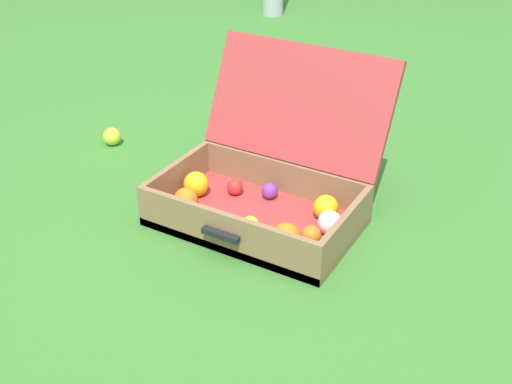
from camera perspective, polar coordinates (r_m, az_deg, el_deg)
ground_plane at (r=1.85m, az=-1.89°, el=-3.25°), size 16.00×16.00×0.00m
open_suitcase at (r=1.86m, az=1.07°, el=0.72°), size 0.57×0.53×0.44m
stray_ball_on_grass at (r=2.36m, az=-12.61°, el=4.81°), size 0.06×0.06×0.06m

